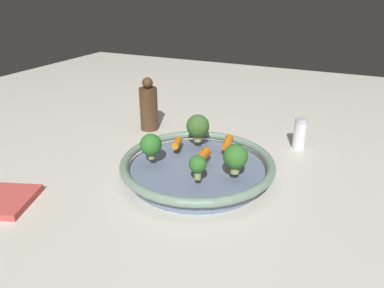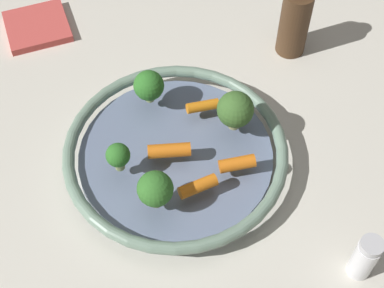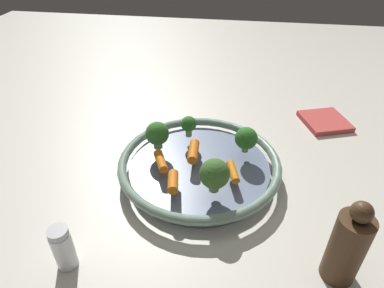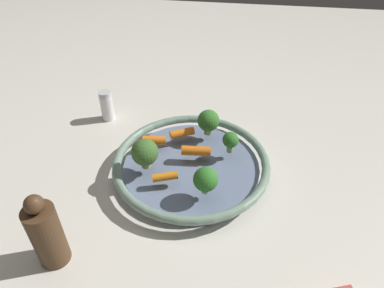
{
  "view_description": "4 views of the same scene",
  "coord_description": "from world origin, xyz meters",
  "views": [
    {
      "loc": [
        -0.67,
        -0.29,
        0.41
      ],
      "look_at": [
        0.02,
        0.02,
        0.07
      ],
      "focal_mm": 33.62,
      "sensor_mm": 36.0,
      "label": 1
    },
    {
      "loc": [
        0.02,
        -0.51,
        0.77
      ],
      "look_at": [
        0.03,
        -0.0,
        0.06
      ],
      "focal_mm": 53.37,
      "sensor_mm": 36.0,
      "label": 2
    },
    {
      "loc": [
        0.56,
        0.07,
        0.49
      ],
      "look_at": [
        0.0,
        -0.02,
        0.08
      ],
      "focal_mm": 31.25,
      "sensor_mm": 36.0,
      "label": 3
    },
    {
      "loc": [
        -0.09,
        0.58,
        0.56
      ],
      "look_at": [
        -0.0,
        -0.01,
        0.08
      ],
      "focal_mm": 32.74,
      "sensor_mm": 36.0,
      "label": 4
    }
  ],
  "objects": [
    {
      "name": "dish_towel",
      "position": [
        -0.27,
        0.31,
        0.01
      ],
      "size": [
        0.15,
        0.14,
        0.01
      ],
      "primitive_type": "cube",
      "rotation": [
        0.0,
        0.0,
        0.34
      ],
      "color": "#D14C47",
      "rests_on": "ground_plane"
    },
    {
      "name": "broccoli_floret_small",
      "position": [
        -0.04,
        0.1,
        0.08
      ],
      "size": [
        0.05,
        0.05,
        0.06
      ],
      "color": "#96AB66",
      "rests_on": "serving_bowl"
    },
    {
      "name": "pepper_mill",
      "position": [
        0.21,
        0.25,
        0.07
      ],
      "size": [
        0.05,
        0.05,
        0.16
      ],
      "color": "#4C331E",
      "rests_on": "ground_plane"
    },
    {
      "name": "ground_plane",
      "position": [
        0.0,
        0.0,
        0.0
      ],
      "size": [
        2.51,
        2.51,
        0.0
      ],
      "primitive_type": "plane",
      "color": "silver"
    },
    {
      "name": "broccoli_floret_mid",
      "position": [
        0.09,
        0.04,
        0.09
      ],
      "size": [
        0.06,
        0.06,
        0.07
      ],
      "color": "tan",
      "rests_on": "serving_bowl"
    },
    {
      "name": "broccoli_floret_edge",
      "position": [
        -0.03,
        -0.1,
        0.08
      ],
      "size": [
        0.05,
        0.05,
        0.06
      ],
      "color": "#99A766",
      "rests_on": "serving_bowl"
    },
    {
      "name": "baby_carrot_center",
      "position": [
        0.03,
        -0.08,
        0.06
      ],
      "size": [
        0.06,
        0.04,
        0.02
      ],
      "primitive_type": "cylinder",
      "rotation": [
        1.59,
        0.0,
        2.01
      ],
      "color": "orange",
      "rests_on": "serving_bowl"
    },
    {
      "name": "baby_carrot_left",
      "position": [
        -0.01,
        -0.01,
        0.06
      ],
      "size": [
        0.07,
        0.03,
        0.02
      ],
      "primitive_type": "cylinder",
      "rotation": [
        1.57,
        0.0,
        1.64
      ],
      "color": "orange",
      "rests_on": "serving_bowl"
    },
    {
      "name": "broccoli_floret_large",
      "position": [
        -0.08,
        -0.04,
        0.08
      ],
      "size": [
        0.04,
        0.04,
        0.05
      ],
      "color": "#97AA66",
      "rests_on": "serving_bowl"
    },
    {
      "name": "serving_bowl",
      "position": [
        0.0,
        0.0,
        0.02
      ],
      "size": [
        0.35,
        0.35,
        0.05
      ],
      "color": "slate",
      "rests_on": "ground_plane"
    },
    {
      "name": "baby_carrot_near_rim",
      "position": [
        0.04,
        0.07,
        0.05
      ],
      "size": [
        0.06,
        0.03,
        0.02
      ],
      "primitive_type": "cylinder",
      "rotation": [
        1.65,
        0.0,
        1.85
      ],
      "color": "orange",
      "rests_on": "serving_bowl"
    },
    {
      "name": "baby_carrot_back",
      "position": [
        0.09,
        -0.04,
        0.06
      ],
      "size": [
        0.06,
        0.03,
        0.02
      ],
      "primitive_type": "cylinder",
      "rotation": [
        1.62,
        0.0,
        4.89
      ],
      "color": "orange",
      "rests_on": "serving_bowl"
    },
    {
      "name": "salt_shaker",
      "position": [
        0.26,
        -0.18,
        0.04
      ],
      "size": [
        0.03,
        0.03,
        0.09
      ],
      "color": "white",
      "rests_on": "ground_plane"
    }
  ]
}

